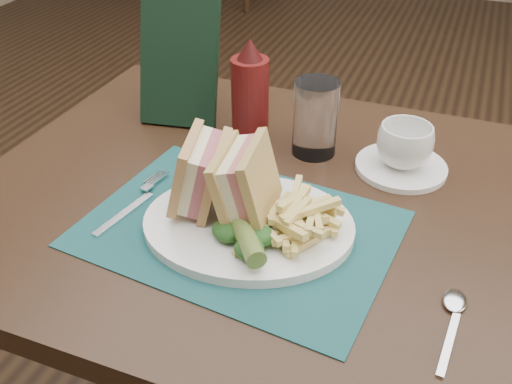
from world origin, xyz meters
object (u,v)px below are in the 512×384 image
Objects in this scene: sandwich_half_a at (186,171)px; sandwich_half_b at (231,180)px; placemat at (239,229)px; ketchup_bottle at (250,91)px; check_presenter at (179,61)px; plate at (248,225)px; coffee_cup at (404,146)px; table_main at (258,349)px; drinking_glass at (315,118)px; saucer at (401,167)px.

sandwich_half_b is (0.07, -0.00, 0.00)m from sandwich_half_a.
sandwich_half_b is at bearing 143.32° from placemat.
ketchup_bottle is at bearing 99.25° from sandwich_half_b.
placemat is 1.82× the size of check_presenter.
plate is 3.31× the size of coffee_cup.
coffee_cup reaches higher than table_main.
table_main is at bearing -63.87° from ketchup_bottle.
check_presenter reaches higher than table_main.
sandwich_half_a is 0.86× the size of drinking_glass.
check_presenter is at bearing 129.56° from placemat.
check_presenter is (-0.25, 0.28, 0.11)m from plate.
saucer is 1.66× the size of coffee_cup.
ketchup_bottle is at bearing 75.21° from sandwich_half_a.
placemat is 0.38m from check_presenter.
check_presenter reaches higher than placemat.
drinking_glass reaches higher than placemat.
sandwich_half_b is 0.77× the size of saucer.
sandwich_half_b is 0.31m from coffee_cup.
drinking_glass is 0.70× the size of ketchup_bottle.
ketchup_bottle is (-0.27, 0.01, 0.09)m from saucer.
drinking_glass reaches higher than plate.
plate is at bearing -126.07° from coffee_cup.
ketchup_bottle is (-0.07, 0.24, 0.02)m from sandwich_half_b.
sandwich_half_a is 0.60× the size of ketchup_bottle.
coffee_cup is 0.38× the size of check_presenter.
drinking_glass is at bearing -16.12° from check_presenter.
plate is 0.30m from coffee_cup.
sandwich_half_b is at bearing -14.79° from sandwich_half_a.
check_presenter reaches higher than ketchup_bottle.
coffee_cup is (0.19, 0.24, 0.04)m from placemat.
ketchup_bottle is (-0.10, 0.25, 0.08)m from plate.
plate is (0.01, 0.00, 0.01)m from placemat.
sandwich_half_b is (-0.03, 0.01, 0.07)m from plate.
saucer is at bearing -14.13° from check_presenter.
plate is at bearing -77.36° from table_main.
table_main is at bearing 94.87° from placemat.
drinking_glass reaches higher than coffee_cup.
sandwich_half_b reaches higher than table_main.
check_presenter is at bearing 122.35° from sandwich_half_b.
sandwich_half_a is 0.47× the size of check_presenter.
coffee_cup is at bearing 52.21° from placemat.
sandwich_half_b is 0.24m from drinking_glass.
saucer is (0.20, 0.23, -0.07)m from sandwich_half_b.
sandwich_half_a is 0.37m from saucer.
sandwich_half_a reaches higher than table_main.
ketchup_bottle reaches higher than coffee_cup.
saucer is at bearing 52.21° from placemat.
saucer is at bearing 41.82° from plate.
sandwich_half_b reaches higher than plate.
drinking_glass is 0.28m from check_presenter.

